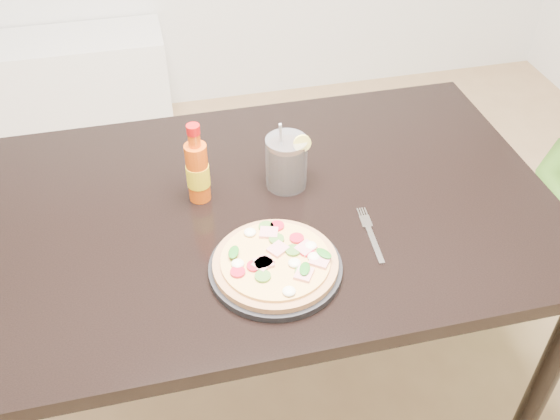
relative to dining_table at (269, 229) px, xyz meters
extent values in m
cube|color=black|center=(0.00, 0.00, 0.06)|extent=(1.40, 0.90, 0.04)
cylinder|color=black|center=(0.64, -0.39, -0.31)|extent=(0.06, 0.06, 0.71)
cylinder|color=black|center=(-0.64, 0.39, -0.31)|extent=(0.06, 0.06, 0.71)
cylinder|color=black|center=(0.64, 0.39, -0.31)|extent=(0.06, 0.06, 0.71)
cylinder|color=black|center=(-0.03, -0.22, 0.09)|extent=(0.29, 0.29, 0.02)
cylinder|color=tan|center=(-0.03, -0.22, 0.11)|extent=(0.27, 0.27, 0.01)
cylinder|color=#F2BA69|center=(-0.03, -0.22, 0.12)|extent=(0.24, 0.24, 0.01)
cube|color=pink|center=(0.01, -0.28, 0.12)|extent=(0.05, 0.05, 0.01)
cube|color=pink|center=(0.05, -0.26, 0.12)|extent=(0.05, 0.05, 0.01)
cube|color=pink|center=(-0.03, -0.14, 0.12)|extent=(0.05, 0.04, 0.01)
cube|color=pink|center=(-0.02, -0.20, 0.12)|extent=(0.05, 0.05, 0.01)
cube|color=pink|center=(-0.06, -0.24, 0.12)|extent=(0.05, 0.05, 0.01)
cube|color=pink|center=(-0.06, -0.23, 0.12)|extent=(0.04, 0.04, 0.01)
cube|color=pink|center=(0.04, -0.21, 0.12)|extent=(0.05, 0.05, 0.01)
cylinder|color=red|center=(-0.12, -0.25, 0.12)|extent=(0.03, 0.03, 0.01)
cylinder|color=red|center=(0.04, -0.22, 0.12)|extent=(0.03, 0.03, 0.01)
cylinder|color=red|center=(0.02, -0.18, 0.12)|extent=(0.03, 0.03, 0.01)
cylinder|color=red|center=(-0.08, -0.24, 0.12)|extent=(0.03, 0.03, 0.01)
cylinder|color=red|center=(-0.01, -0.13, 0.12)|extent=(0.03, 0.03, 0.01)
cylinder|color=#447928|center=(0.01, -0.21, 0.12)|extent=(0.03, 0.03, 0.01)
cylinder|color=#447928|center=(-0.02, -0.17, 0.12)|extent=(0.03, 0.03, 0.01)
cylinder|color=#447928|center=(-0.03, -0.12, 0.12)|extent=(0.03, 0.03, 0.01)
cylinder|color=#447928|center=(0.01, -0.28, 0.12)|extent=(0.03, 0.03, 0.01)
cylinder|color=#447928|center=(-0.07, -0.27, 0.12)|extent=(0.03, 0.03, 0.01)
ellipsoid|color=white|center=(0.05, -0.21, 0.12)|extent=(0.03, 0.03, 0.01)
ellipsoid|color=white|center=(0.05, -0.24, 0.12)|extent=(0.03, 0.03, 0.01)
ellipsoid|color=white|center=(-0.03, -0.32, 0.12)|extent=(0.03, 0.03, 0.01)
ellipsoid|color=white|center=(0.01, -0.27, 0.12)|extent=(0.03, 0.03, 0.01)
ellipsoid|color=white|center=(-0.12, -0.22, 0.12)|extent=(0.03, 0.03, 0.01)
ellipsoid|color=white|center=(0.00, -0.25, 0.12)|extent=(0.03, 0.03, 0.01)
ellipsoid|color=white|center=(-0.07, -0.13, 0.12)|extent=(0.03, 0.03, 0.01)
ellipsoid|color=#1F6F1A|center=(-0.12, -0.19, 0.13)|extent=(0.04, 0.05, 0.00)
ellipsoid|color=#1F6F1A|center=(0.07, -0.24, 0.13)|extent=(0.04, 0.05, 0.00)
ellipsoid|color=#1F6F1A|center=(0.02, -0.28, 0.13)|extent=(0.04, 0.05, 0.00)
cylinder|color=#D94E0C|center=(-0.16, 0.06, 0.16)|extent=(0.06, 0.06, 0.16)
cylinder|color=yellow|center=(-0.16, 0.06, 0.15)|extent=(0.06, 0.06, 0.06)
cylinder|color=#D94E0C|center=(-0.16, 0.06, 0.26)|extent=(0.03, 0.03, 0.03)
cylinder|color=red|center=(-0.16, 0.06, 0.28)|extent=(0.03, 0.03, 0.02)
cylinder|color=black|center=(0.06, 0.07, 0.14)|extent=(0.09, 0.09, 0.12)
cylinder|color=silver|center=(0.06, 0.07, 0.15)|extent=(0.10, 0.10, 0.14)
cylinder|color=#F2E059|center=(0.09, 0.05, 0.22)|extent=(0.04, 0.01, 0.04)
cylinder|color=#B2B2B7|center=(0.05, 0.08, 0.19)|extent=(0.03, 0.06, 0.17)
cube|color=silver|center=(0.20, -0.20, 0.09)|extent=(0.02, 0.12, 0.00)
cube|color=silver|center=(0.21, -0.12, 0.09)|extent=(0.03, 0.04, 0.00)
cube|color=silver|center=(0.20, -0.09, 0.09)|extent=(0.01, 0.03, 0.00)
cube|color=silver|center=(0.21, -0.09, 0.09)|extent=(0.01, 0.03, 0.00)
cube|color=silver|center=(0.21, -0.09, 0.09)|extent=(0.01, 0.03, 0.00)
cube|color=silver|center=(0.22, -0.09, 0.09)|extent=(0.01, 0.03, 0.00)
cube|color=white|center=(-0.85, 1.61, -0.42)|extent=(1.40, 0.34, 0.50)
camera|label=1|loc=(-0.24, -1.14, 1.07)|focal=40.00mm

